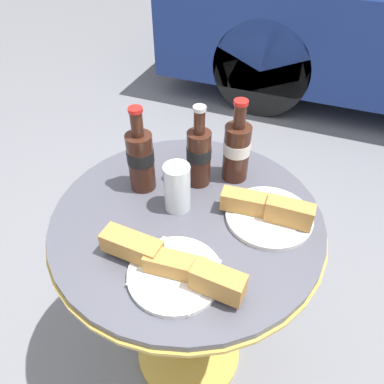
# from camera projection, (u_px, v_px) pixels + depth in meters

# --- Properties ---
(ground_plane) EXTENTS (30.00, 30.00, 0.00)m
(ground_plane) POSITION_uv_depth(u_px,v_px,m) (189.00, 351.00, 1.43)
(ground_plane) COLOR slate
(bistro_table) EXTENTS (0.70, 0.70, 0.73)m
(bistro_table) POSITION_uv_depth(u_px,v_px,m) (188.00, 259.00, 1.06)
(bistro_table) COLOR gold
(bistro_table) RESTS_ON ground_plane
(cola_bottle_left) EXTENTS (0.07, 0.07, 0.24)m
(cola_bottle_left) POSITION_uv_depth(u_px,v_px,m) (237.00, 149.00, 1.00)
(cola_bottle_left) COLOR #3D1E14
(cola_bottle_left) RESTS_ON bistro_table
(cola_bottle_right) EXTENTS (0.07, 0.07, 0.23)m
(cola_bottle_right) POSITION_uv_depth(u_px,v_px,m) (199.00, 155.00, 0.98)
(cola_bottle_right) COLOR #3D1E14
(cola_bottle_right) RESTS_ON bistro_table
(cola_bottle_center) EXTENTS (0.07, 0.07, 0.24)m
(cola_bottle_center) POSITION_uv_depth(u_px,v_px,m) (141.00, 158.00, 0.96)
(cola_bottle_center) COLOR #3D1E14
(cola_bottle_center) RESTS_ON bistro_table
(drinking_glass) EXTENTS (0.07, 0.07, 0.13)m
(drinking_glass) POSITION_uv_depth(u_px,v_px,m) (177.00, 189.00, 0.93)
(drinking_glass) COLOR silver
(drinking_glass) RESTS_ON bistro_table
(lunch_plate_near) EXTENTS (0.33, 0.21, 0.07)m
(lunch_plate_near) POSITION_uv_depth(u_px,v_px,m) (173.00, 267.00, 0.79)
(lunch_plate_near) COLOR silver
(lunch_plate_near) RESTS_ON bistro_table
(lunch_plate_far) EXTENTS (0.23, 0.22, 0.07)m
(lunch_plate_far) POSITION_uv_depth(u_px,v_px,m) (269.00, 212.00, 0.92)
(lunch_plate_far) COLOR silver
(lunch_plate_far) RESTS_ON bistro_table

